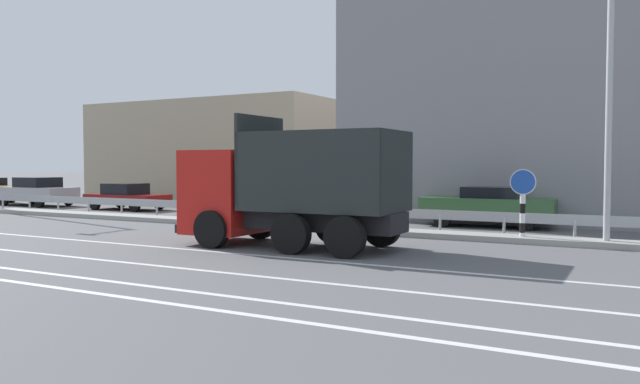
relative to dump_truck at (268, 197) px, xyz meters
name	(u,v)px	position (x,y,z in m)	size (l,w,h in m)	color
ground_plane	(318,236)	(0.20, 2.55, -1.36)	(320.00, 320.00, 0.00)	#565659
lane_strip_0	(257,255)	(0.86, -1.78, -1.36)	(65.42, 0.16, 0.01)	silver
lane_strip_1	(194,269)	(0.86, -4.21, -1.36)	(65.42, 0.16, 0.01)	silver
lane_strip_2	(130,284)	(0.86, -6.07, -1.36)	(65.42, 0.16, 0.01)	silver
lane_strip_3	(92,293)	(0.86, -7.00, -1.36)	(65.42, 0.16, 0.01)	silver
median_island	(340,229)	(0.20, 4.13, -1.27)	(35.98, 1.10, 0.18)	gray
median_guardrail	(355,213)	(0.20, 5.32, -0.79)	(65.42, 0.09, 0.78)	#9EA0A5
dump_truck	(268,197)	(0.00, 0.00, 0.00)	(6.35, 2.84, 3.66)	red
median_road_sign	(523,204)	(6.21, 4.13, -0.22)	(0.75, 0.16, 2.16)	white
street_lamp_1	(609,73)	(8.45, 4.00, 3.41)	(0.72, 2.07, 8.62)	#ADADB2
parked_car_1	(37,192)	(-20.60, 7.99, -0.57)	(4.89, 2.08, 1.58)	#A3A3A8
parked_car_2	(127,196)	(-13.90, 8.16, -0.69)	(4.36, 1.96, 1.33)	maroon
parked_car_3	(230,198)	(-7.62, 8.42, -0.62)	(4.24, 2.08, 1.46)	#B27A14
parked_car_4	(321,203)	(-2.57, 7.91, -0.66)	(4.55, 2.09, 1.39)	#335B33
parked_car_5	(488,206)	(4.24, 8.22, -0.60)	(4.80, 2.11, 1.48)	#335B33
background_building_0	(236,153)	(-14.84, 18.69, 1.69)	(15.70, 11.27, 6.11)	tan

